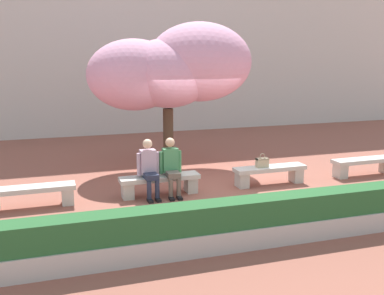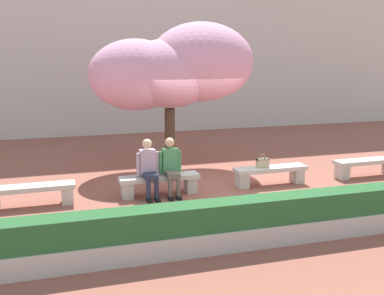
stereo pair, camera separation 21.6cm
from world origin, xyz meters
name	(u,v)px [view 1 (the left image)]	position (x,y,z in m)	size (l,w,h in m)	color
ground_plane	(217,189)	(0.00, 0.00, 0.00)	(100.00, 100.00, 0.00)	#8E5142
building_facade	(134,20)	(0.00, 9.93, 4.49)	(28.00, 4.00, 8.98)	beige
stone_bench_west_end	(31,193)	(-4.10, 0.00, 0.30)	(1.80, 0.44, 0.45)	#BCB7AD
stone_bench_near_west	(160,182)	(-1.37, 0.00, 0.30)	(1.80, 0.44, 0.45)	#BCB7AD
stone_bench_center	(270,172)	(1.37, 0.00, 0.30)	(1.80, 0.44, 0.45)	#BCB7AD
stone_bench_near_east	(364,164)	(4.10, 0.00, 0.30)	(1.80, 0.44, 0.45)	#BCB7AD
person_seated_left	(149,166)	(-1.62, -0.05, 0.70)	(0.51, 0.70, 1.29)	black
person_seated_right	(171,165)	(-1.11, -0.05, 0.70)	(0.51, 0.69, 1.29)	black
handbag	(262,162)	(1.16, 0.00, 0.58)	(0.30, 0.15, 0.34)	tan
cherry_tree_main	(172,69)	(-0.42, 2.35, 2.71)	(4.42, 2.73, 3.95)	#473323
planter_hedge_foreground	(281,219)	(0.00, -3.04, 0.39)	(12.91, 0.50, 0.80)	#BCB7AD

